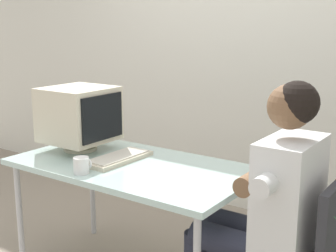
% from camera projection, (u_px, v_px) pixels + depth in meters
% --- Properties ---
extents(wall_back, '(8.00, 0.10, 3.00)m').
position_uv_depth(wall_back, '(283.00, 22.00, 3.39)').
color(wall_back, silver).
rests_on(wall_back, ground_plane).
extents(desk, '(1.38, 0.74, 0.72)m').
position_uv_depth(desk, '(132.00, 172.00, 2.62)').
color(desk, '#B7B7BC').
rests_on(desk, ground_plane).
extents(crt_monitor, '(0.39, 0.40, 0.39)m').
position_uv_depth(crt_monitor, '(79.00, 115.00, 2.84)').
color(crt_monitor, beige).
rests_on(crt_monitor, desk).
extents(keyboard, '(0.19, 0.43, 0.03)m').
position_uv_depth(keyboard, '(118.00, 158.00, 2.66)').
color(keyboard, beige).
rests_on(keyboard, desk).
extents(person_seated, '(0.73, 0.60, 1.26)m').
position_uv_depth(person_seated, '(266.00, 202.00, 2.14)').
color(person_seated, silver).
rests_on(person_seated, ground_plane).
extents(desk_mug, '(0.08, 0.09, 0.09)m').
position_uv_depth(desk_mug, '(82.00, 165.00, 2.43)').
color(desk_mug, white).
rests_on(desk_mug, desk).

